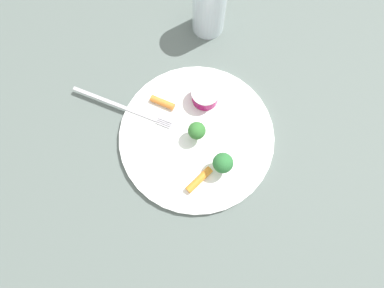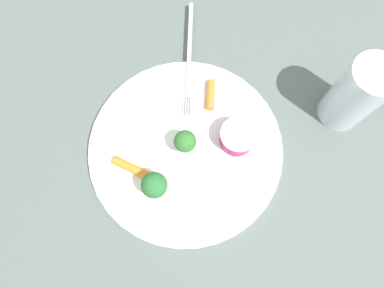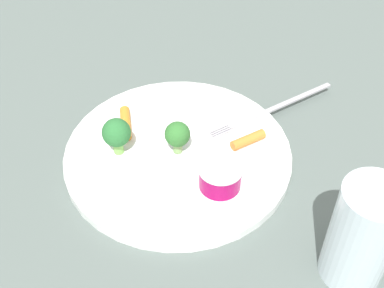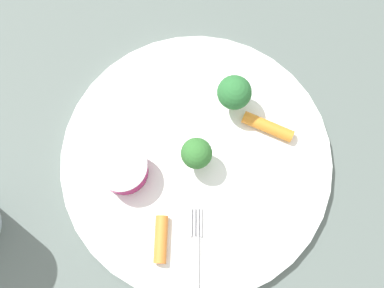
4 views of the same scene
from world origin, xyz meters
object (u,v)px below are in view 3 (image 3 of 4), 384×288
at_px(carrot_stick_0, 248,140).
at_px(fork, 271,110).
at_px(sauce_cup, 220,176).
at_px(carrot_stick_1, 126,123).
at_px(broccoli_floret_1, 117,133).
at_px(plate, 178,155).
at_px(broccoli_floret_0, 175,134).
at_px(drinking_glass, 362,235).

relative_size(carrot_stick_0, fork, 0.28).
distance_m(sauce_cup, carrot_stick_1, 0.15).
bearing_deg(carrot_stick_0, fork, -115.96).
xyz_separation_m(broccoli_floret_1, carrot_stick_1, (-0.00, -0.05, -0.02)).
xyz_separation_m(broccoli_floret_1, fork, (-0.19, -0.09, -0.03)).
bearing_deg(sauce_cup, carrot_stick_0, -114.49).
bearing_deg(plate, broccoli_floret_0, -42.71).
height_order(broccoli_floret_0, broccoli_floret_1, broccoli_floret_1).
xyz_separation_m(broccoli_floret_0, carrot_stick_1, (0.07, -0.04, -0.02)).
xyz_separation_m(sauce_cup, broccoli_floret_1, (0.13, -0.05, 0.02)).
bearing_deg(carrot_stick_1, plate, 150.99).
bearing_deg(carrot_stick_1, sauce_cup, 143.87).
height_order(broccoli_floret_1, carrot_stick_1, broccoli_floret_1).
bearing_deg(carrot_stick_0, sauce_cup, 65.51).
relative_size(sauce_cup, fork, 0.31).
distance_m(sauce_cup, carrot_stick_0, 0.08).
bearing_deg(drinking_glass, carrot_stick_1, -35.37).
relative_size(plate, fork, 1.69).
height_order(carrot_stick_1, fork, carrot_stick_1).
height_order(plate, sauce_cup, sauce_cup).
height_order(sauce_cup, drinking_glass, drinking_glass).
distance_m(broccoli_floret_1, carrot_stick_0, 0.16).
xyz_separation_m(broccoli_floret_1, carrot_stick_0, (-0.16, -0.03, -0.02)).
bearing_deg(drinking_glass, plate, -37.52).
distance_m(sauce_cup, broccoli_floret_0, 0.08).
xyz_separation_m(broccoli_floret_0, carrot_stick_0, (-0.09, -0.02, -0.02)).
height_order(broccoli_floret_0, drinking_glass, drinking_glass).
relative_size(plate, carrot_stick_0, 6.10).
bearing_deg(sauce_cup, plate, -43.96).
xyz_separation_m(sauce_cup, fork, (-0.06, -0.14, -0.01)).
relative_size(broccoli_floret_0, fork, 0.27).
bearing_deg(fork, sauce_cup, 64.81).
bearing_deg(broccoli_floret_0, fork, -145.34).
distance_m(broccoli_floret_0, broccoli_floret_1, 0.07).
xyz_separation_m(broccoli_floret_1, drinking_glass, (-0.26, 0.14, 0.02)).
relative_size(broccoli_floret_1, drinking_glass, 0.41).
height_order(carrot_stick_0, carrot_stick_1, same).
height_order(broccoli_floret_0, carrot_stick_0, broccoli_floret_0).
distance_m(broccoli_floret_0, carrot_stick_0, 0.09).
relative_size(carrot_stick_1, drinking_glass, 0.45).
height_order(sauce_cup, broccoli_floret_0, broccoli_floret_0).
bearing_deg(broccoli_floret_1, carrot_stick_0, -170.56).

